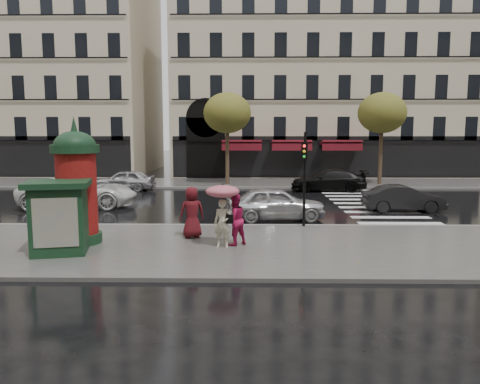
{
  "coord_description": "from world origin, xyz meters",
  "views": [
    {
      "loc": [
        -0.54,
        -15.71,
        3.91
      ],
      "look_at": [
        -0.82,
        1.5,
        1.66
      ],
      "focal_mm": 35.0,
      "sensor_mm": 36.0,
      "label": 1
    }
  ],
  "objects_px": {
    "woman_umbrella": "(223,205)",
    "car_silver": "(276,203)",
    "car_far_silver": "(124,180)",
    "man_burgundy": "(192,212)",
    "newsstand": "(59,216)",
    "car_white": "(79,192)",
    "car_darkgrey": "(403,198)",
    "car_black": "(329,180)",
    "woman_red": "(234,219)",
    "morris_column": "(76,183)",
    "traffic_light": "(305,170)"
  },
  "relations": [
    {
      "from": "woman_umbrella",
      "to": "car_silver",
      "type": "bearing_deg",
      "value": 69.12
    },
    {
      "from": "car_white",
      "to": "car_far_silver",
      "type": "distance_m",
      "value": 7.02
    },
    {
      "from": "woman_red",
      "to": "man_burgundy",
      "type": "bearing_deg",
      "value": -69.18
    },
    {
      "from": "woman_red",
      "to": "newsstand",
      "type": "distance_m",
      "value": 5.54
    },
    {
      "from": "woman_red",
      "to": "car_black",
      "type": "xyz_separation_m",
      "value": [
        5.76,
        15.26,
        -0.28
      ]
    },
    {
      "from": "car_black",
      "to": "car_white",
      "type": "bearing_deg",
      "value": -59.57
    },
    {
      "from": "morris_column",
      "to": "car_white",
      "type": "distance_m",
      "value": 8.74
    },
    {
      "from": "man_burgundy",
      "to": "car_black",
      "type": "distance_m",
      "value": 15.96
    },
    {
      "from": "morris_column",
      "to": "car_white",
      "type": "height_order",
      "value": "morris_column"
    },
    {
      "from": "newsstand",
      "to": "woman_red",
      "type": "bearing_deg",
      "value": 11.83
    },
    {
      "from": "car_white",
      "to": "car_black",
      "type": "xyz_separation_m",
      "value": [
        14.01,
        6.86,
        -0.1
      ]
    },
    {
      "from": "woman_red",
      "to": "car_far_silver",
      "type": "bearing_deg",
      "value": -97.81
    },
    {
      "from": "woman_red",
      "to": "car_far_silver",
      "type": "height_order",
      "value": "woman_red"
    },
    {
      "from": "newsstand",
      "to": "car_white",
      "type": "distance_m",
      "value": 9.95
    },
    {
      "from": "car_far_silver",
      "to": "man_burgundy",
      "type": "bearing_deg",
      "value": 25.94
    },
    {
      "from": "man_burgundy",
      "to": "morris_column",
      "type": "xyz_separation_m",
      "value": [
        -3.8,
        -0.81,
        1.13
      ]
    },
    {
      "from": "newsstand",
      "to": "car_black",
      "type": "distance_m",
      "value": 19.84
    },
    {
      "from": "car_silver",
      "to": "woman_red",
      "type": "bearing_deg",
      "value": 155.67
    },
    {
      "from": "car_far_silver",
      "to": "newsstand",
      "type": "bearing_deg",
      "value": 10.58
    },
    {
      "from": "newsstand",
      "to": "car_far_silver",
      "type": "distance_m",
      "value": 16.7
    },
    {
      "from": "car_white",
      "to": "newsstand",
      "type": "bearing_deg",
      "value": -168.44
    },
    {
      "from": "woman_red",
      "to": "morris_column",
      "type": "xyz_separation_m",
      "value": [
        -5.34,
        0.26,
        1.18
      ]
    },
    {
      "from": "car_darkgrey",
      "to": "car_black",
      "type": "xyz_separation_m",
      "value": [
        -2.32,
        7.8,
        0.07
      ]
    },
    {
      "from": "morris_column",
      "to": "car_far_silver",
      "type": "relative_size",
      "value": 1.07
    },
    {
      "from": "morris_column",
      "to": "car_darkgrey",
      "type": "relative_size",
      "value": 1.1
    },
    {
      "from": "woman_red",
      "to": "car_white",
      "type": "distance_m",
      "value": 11.77
    },
    {
      "from": "traffic_light",
      "to": "car_far_silver",
      "type": "xyz_separation_m",
      "value": [
        -10.43,
        12.27,
        -1.72
      ]
    },
    {
      "from": "man_burgundy",
      "to": "newsstand",
      "type": "height_order",
      "value": "newsstand"
    },
    {
      "from": "woman_red",
      "to": "car_silver",
      "type": "xyz_separation_m",
      "value": [
        1.68,
        5.05,
        -0.24
      ]
    },
    {
      "from": "man_burgundy",
      "to": "car_darkgrey",
      "type": "height_order",
      "value": "man_burgundy"
    },
    {
      "from": "car_silver",
      "to": "car_black",
      "type": "distance_m",
      "value": 10.99
    },
    {
      "from": "morris_column",
      "to": "woman_red",
      "type": "bearing_deg",
      "value": -2.77
    },
    {
      "from": "woman_umbrella",
      "to": "car_darkgrey",
      "type": "height_order",
      "value": "woman_umbrella"
    },
    {
      "from": "morris_column",
      "to": "car_silver",
      "type": "distance_m",
      "value": 8.62
    },
    {
      "from": "car_silver",
      "to": "car_black",
      "type": "relative_size",
      "value": 0.9
    },
    {
      "from": "morris_column",
      "to": "car_far_silver",
      "type": "height_order",
      "value": "morris_column"
    },
    {
      "from": "traffic_light",
      "to": "car_black",
      "type": "xyz_separation_m",
      "value": [
        3.07,
        12.13,
        -1.69
      ]
    },
    {
      "from": "woman_umbrella",
      "to": "car_silver",
      "type": "distance_m",
      "value": 5.8
    },
    {
      "from": "traffic_light",
      "to": "car_darkgrey",
      "type": "xyz_separation_m",
      "value": [
        5.4,
        4.33,
        -1.76
      ]
    },
    {
      "from": "woman_red",
      "to": "car_white",
      "type": "relative_size",
      "value": 0.3
    },
    {
      "from": "woman_umbrella",
      "to": "car_white",
      "type": "distance_m",
      "value": 11.76
    },
    {
      "from": "newsstand",
      "to": "car_silver",
      "type": "relative_size",
      "value": 0.52
    },
    {
      "from": "car_silver",
      "to": "car_far_silver",
      "type": "height_order",
      "value": "car_silver"
    },
    {
      "from": "woman_red",
      "to": "woman_umbrella",
      "type": "bearing_deg",
      "value": 5.8
    },
    {
      "from": "traffic_light",
      "to": "car_darkgrey",
      "type": "height_order",
      "value": "traffic_light"
    },
    {
      "from": "woman_umbrella",
      "to": "car_white",
      "type": "bearing_deg",
      "value": 132.14
    },
    {
      "from": "traffic_light",
      "to": "car_black",
      "type": "height_order",
      "value": "traffic_light"
    },
    {
      "from": "woman_umbrella",
      "to": "traffic_light",
      "type": "relative_size",
      "value": 0.56
    },
    {
      "from": "man_burgundy",
      "to": "car_darkgrey",
      "type": "relative_size",
      "value": 0.47
    },
    {
      "from": "newsstand",
      "to": "car_darkgrey",
      "type": "bearing_deg",
      "value": 32.46
    }
  ]
}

